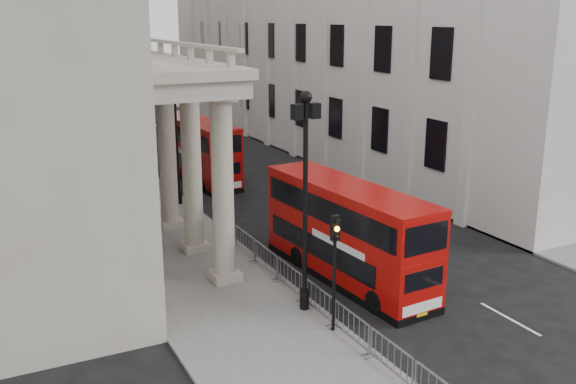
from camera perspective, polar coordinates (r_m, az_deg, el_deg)
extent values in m
plane|color=black|center=(22.34, 7.84, -14.18)|extent=(260.00, 260.00, 0.00)
cube|color=slate|center=(47.88, -15.93, 1.62)|extent=(6.00, 140.00, 0.12)
cube|color=slate|center=(53.26, 1.75, 3.56)|extent=(3.00, 140.00, 0.12)
cube|color=slate|center=(48.47, -12.51, 2.02)|extent=(0.20, 140.00, 0.14)
cube|color=#60605E|center=(109.48, -17.77, 11.03)|extent=(8.00, 8.00, 8.00)
cylinder|color=black|center=(24.86, 1.47, -9.48)|extent=(0.36, 0.36, 0.80)
cylinder|color=black|center=(23.57, 1.53, -1.51)|extent=(0.18, 0.18, 8.00)
sphere|color=black|center=(22.72, 1.61, 8.43)|extent=(0.44, 0.44, 0.44)
cube|color=black|center=(22.95, 2.37, 7.23)|extent=(0.35, 0.35, 0.55)
cube|color=black|center=(22.62, 0.81, 7.13)|extent=(0.35, 0.35, 0.55)
cylinder|color=black|center=(38.86, -9.66, -0.43)|extent=(0.36, 0.36, 0.80)
cylinder|color=black|center=(38.05, -9.90, 4.79)|extent=(0.18, 0.18, 8.00)
sphere|color=black|center=(37.53, -10.19, 10.95)|extent=(0.44, 0.44, 0.44)
cube|color=black|center=(37.67, -9.64, 10.23)|extent=(0.35, 0.35, 0.55)
cube|color=black|center=(37.47, -10.68, 10.15)|extent=(0.35, 0.35, 0.55)
cylinder|color=black|center=(53.99, -14.70, 3.72)|extent=(0.36, 0.36, 0.80)
cylinder|color=black|center=(53.41, -14.96, 7.50)|extent=(0.18, 0.18, 8.00)
sphere|color=black|center=(53.04, -15.27, 11.89)|extent=(0.44, 0.44, 0.44)
cube|color=black|center=(53.14, -14.86, 11.38)|extent=(0.35, 0.35, 0.55)
cube|color=black|center=(53.00, -15.61, 11.32)|extent=(0.35, 0.35, 0.55)
cylinder|color=black|center=(22.78, 4.10, -8.34)|extent=(0.12, 0.12, 3.40)
cube|color=black|center=(22.01, 4.21, -3.20)|extent=(0.28, 0.22, 0.90)
sphere|color=black|center=(21.81, 4.40, -2.55)|extent=(0.18, 0.18, 0.18)
sphere|color=orange|center=(21.90, 4.38, -3.30)|extent=(0.18, 0.18, 0.18)
sphere|color=black|center=(22.00, 4.37, -4.04)|extent=(0.18, 0.18, 0.18)
cube|color=gray|center=(20.91, 9.15, -14.33)|extent=(0.50, 2.30, 1.10)
cube|color=gray|center=(22.62, 5.63, -11.79)|extent=(0.50, 2.30, 1.10)
cube|color=gray|center=(24.43, 2.67, -9.57)|extent=(0.50, 2.30, 1.10)
cube|color=gray|center=(26.32, 0.16, -7.65)|extent=(0.50, 2.30, 1.10)
cube|color=gray|center=(28.28, -1.99, -5.98)|extent=(0.50, 2.30, 1.10)
cube|color=gray|center=(30.30, -3.85, -4.52)|extent=(0.50, 2.30, 1.10)
cube|color=#A50A07|center=(27.69, 5.22, -5.26)|extent=(2.99, 9.74, 1.83)
cube|color=#A50A07|center=(27.09, 5.32, -1.50)|extent=(2.99, 9.74, 1.60)
cube|color=#A50A07|center=(26.84, 5.37, 0.37)|extent=(3.03, 9.78, 0.23)
cube|color=black|center=(28.09, 5.17, -7.31)|extent=(3.01, 9.75, 0.32)
cube|color=black|center=(27.62, 5.23, -4.82)|extent=(2.91, 7.92, 0.91)
cube|color=black|center=(27.06, 5.32, -1.32)|extent=(3.01, 9.20, 1.01)
cube|color=white|center=(24.55, 11.84, -9.96)|extent=(1.92, 0.20, 0.41)
cube|color=yellow|center=(24.67, 11.82, -10.61)|extent=(0.50, 0.07, 0.12)
cylinder|color=black|center=(24.98, 7.78, -9.66)|extent=(0.36, 0.93, 0.91)
cylinder|color=black|center=(26.22, 11.36, -8.57)|extent=(0.36, 0.93, 0.91)
cylinder|color=black|center=(29.17, 0.94, -5.74)|extent=(0.36, 0.93, 0.91)
cylinder|color=black|center=(30.23, 4.28, -5.00)|extent=(0.36, 0.93, 0.91)
cube|color=#A10A07|center=(44.78, -7.99, 2.67)|extent=(2.91, 9.70, 1.82)
cube|color=#A10A07|center=(44.41, -8.08, 5.05)|extent=(2.91, 9.70, 1.59)
cube|color=#A10A07|center=(44.25, -8.13, 6.21)|extent=(2.95, 9.74, 0.23)
cube|color=black|center=(45.02, -7.94, 1.35)|extent=(2.93, 9.70, 0.32)
cube|color=black|center=(44.73, -8.00, 2.96)|extent=(2.85, 7.88, 0.91)
cube|color=black|center=(44.39, -8.09, 5.17)|extent=(2.93, 9.16, 1.00)
cube|color=white|center=(40.67, -5.37, 0.54)|extent=(1.91, 0.18, 0.41)
cube|color=yellow|center=(40.74, -5.35, 0.13)|extent=(0.50, 0.07, 0.12)
cylinder|color=black|center=(41.59, -7.50, 0.61)|extent=(0.35, 0.93, 0.91)
cylinder|color=black|center=(42.40, -4.94, 0.97)|extent=(0.35, 0.93, 0.91)
cylinder|color=black|center=(46.62, -10.18, 2.11)|extent=(0.35, 0.93, 0.91)
cylinder|color=black|center=(47.35, -7.85, 2.41)|extent=(0.35, 0.93, 0.91)
imported|color=black|center=(34.74, -14.26, -1.90)|extent=(0.63, 0.45, 1.62)
imported|color=#292421|center=(37.48, -15.78, -0.70)|extent=(0.89, 0.73, 1.68)
imported|color=black|center=(41.82, -13.52, 1.17)|extent=(0.98, 0.76, 1.77)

